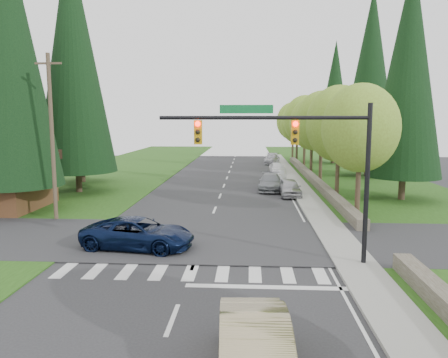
# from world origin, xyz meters

# --- Properties ---
(ground) EXTENTS (120.00, 120.00, 0.00)m
(ground) POSITION_xyz_m (0.00, 0.00, 0.00)
(ground) COLOR #28282B
(ground) RESTS_ON ground
(grass_east) EXTENTS (14.00, 110.00, 0.06)m
(grass_east) POSITION_xyz_m (13.00, 20.00, 0.03)
(grass_east) COLOR #214712
(grass_east) RESTS_ON ground
(grass_west) EXTENTS (14.00, 110.00, 0.06)m
(grass_west) POSITION_xyz_m (-13.00, 20.00, 0.03)
(grass_west) COLOR #214712
(grass_west) RESTS_ON ground
(cross_street) EXTENTS (120.00, 8.00, 0.10)m
(cross_street) POSITION_xyz_m (0.00, 8.00, 0.00)
(cross_street) COLOR #28282B
(cross_street) RESTS_ON ground
(sidewalk_east) EXTENTS (1.80, 80.00, 0.13)m
(sidewalk_east) POSITION_xyz_m (6.90, 22.00, 0.07)
(sidewalk_east) COLOR gray
(sidewalk_east) RESTS_ON ground
(curb_east) EXTENTS (0.20, 80.00, 0.13)m
(curb_east) POSITION_xyz_m (6.05, 22.00, 0.07)
(curb_east) COLOR gray
(curb_east) RESTS_ON ground
(stone_wall_north) EXTENTS (0.70, 40.00, 0.70)m
(stone_wall_north) POSITION_xyz_m (8.60, 30.00, 0.35)
(stone_wall_north) COLOR #4C4438
(stone_wall_north) RESTS_ON ground
(traffic_signal) EXTENTS (8.70, 0.37, 6.80)m
(traffic_signal) POSITION_xyz_m (4.37, 4.50, 4.98)
(traffic_signal) COLOR black
(traffic_signal) RESTS_ON ground
(utility_pole) EXTENTS (1.60, 0.24, 10.00)m
(utility_pole) POSITION_xyz_m (-9.50, 12.00, 5.14)
(utility_pole) COLOR #473828
(utility_pole) RESTS_ON ground
(decid_tree_0) EXTENTS (4.80, 4.80, 8.37)m
(decid_tree_0) POSITION_xyz_m (9.20, 14.00, 5.60)
(decid_tree_0) COLOR #38281C
(decid_tree_0) RESTS_ON ground
(decid_tree_1) EXTENTS (5.20, 5.20, 8.80)m
(decid_tree_1) POSITION_xyz_m (9.30, 21.00, 5.80)
(decid_tree_1) COLOR #38281C
(decid_tree_1) RESTS_ON ground
(decid_tree_2) EXTENTS (5.00, 5.00, 8.82)m
(decid_tree_2) POSITION_xyz_m (9.10, 28.00, 5.93)
(decid_tree_2) COLOR #38281C
(decid_tree_2) RESTS_ON ground
(decid_tree_3) EXTENTS (5.00, 5.00, 8.55)m
(decid_tree_3) POSITION_xyz_m (9.20, 35.00, 5.66)
(decid_tree_3) COLOR #38281C
(decid_tree_3) RESTS_ON ground
(decid_tree_4) EXTENTS (5.40, 5.40, 9.18)m
(decid_tree_4) POSITION_xyz_m (9.30, 42.00, 6.06)
(decid_tree_4) COLOR #38281C
(decid_tree_4) RESTS_ON ground
(decid_tree_5) EXTENTS (4.80, 4.80, 8.30)m
(decid_tree_5) POSITION_xyz_m (9.10, 49.00, 5.53)
(decid_tree_5) COLOR #38281C
(decid_tree_5) RESTS_ON ground
(decid_tree_6) EXTENTS (5.20, 5.20, 8.86)m
(decid_tree_6) POSITION_xyz_m (9.20, 56.00, 5.86)
(decid_tree_6) COLOR #38281C
(decid_tree_6) RESTS_ON ground
(conifer_w_a) EXTENTS (6.12, 6.12, 19.80)m
(conifer_w_a) POSITION_xyz_m (-13.00, 14.00, 10.79)
(conifer_w_a) COLOR #38281C
(conifer_w_a) RESTS_ON ground
(conifer_w_c) EXTENTS (6.46, 6.46, 20.80)m
(conifer_w_c) POSITION_xyz_m (-12.00, 22.00, 11.29)
(conifer_w_c) COLOR #38281C
(conifer_w_c) RESTS_ON ground
(conifer_w_e) EXTENTS (5.78, 5.78, 18.80)m
(conifer_w_e) POSITION_xyz_m (-14.00, 28.00, 10.29)
(conifer_w_e) COLOR #38281C
(conifer_w_e) RESTS_ON ground
(conifer_e_a) EXTENTS (5.44, 5.44, 17.80)m
(conifer_e_a) POSITION_xyz_m (14.00, 20.00, 9.79)
(conifer_e_a) COLOR #38281C
(conifer_e_a) RESTS_ON ground
(conifer_e_b) EXTENTS (6.12, 6.12, 19.80)m
(conifer_e_b) POSITION_xyz_m (15.00, 34.00, 10.79)
(conifer_e_b) COLOR #38281C
(conifer_e_b) RESTS_ON ground
(conifer_e_c) EXTENTS (5.10, 5.10, 16.80)m
(conifer_e_c) POSITION_xyz_m (14.00, 48.00, 9.29)
(conifer_e_c) COLOR #38281C
(conifer_e_c) RESTS_ON ground
(sedan_champagne) EXTENTS (1.93, 4.87, 1.58)m
(sedan_champagne) POSITION_xyz_m (2.50, -4.16, 0.79)
(sedan_champagne) COLOR tan
(sedan_champagne) RESTS_ON ground
(suv_navy) EXTENTS (5.64, 3.22, 1.48)m
(suv_navy) POSITION_xyz_m (-2.92, 6.34, 0.74)
(suv_navy) COLOR #0A1534
(suv_navy) RESTS_ON ground
(parked_car_a) EXTENTS (1.78, 4.12, 1.39)m
(parked_car_a) POSITION_xyz_m (5.60, 21.26, 0.69)
(parked_car_a) COLOR #A7A8AC
(parked_car_a) RESTS_ON ground
(parked_car_b) EXTENTS (2.28, 4.99, 1.41)m
(parked_car_b) POSITION_xyz_m (4.20, 24.11, 0.71)
(parked_car_b) COLOR gray
(parked_car_b) RESTS_ON ground
(parked_car_c) EXTENTS (1.51, 3.98, 1.30)m
(parked_car_c) POSITION_xyz_m (5.25, 29.12, 0.65)
(parked_car_c) COLOR #B6B5BA
(parked_car_c) RESTS_ON ground
(parked_car_d) EXTENTS (1.90, 3.95, 1.30)m
(parked_car_d) POSITION_xyz_m (5.53, 36.08, 0.65)
(parked_car_d) COLOR white
(parked_car_d) RESTS_ON ground
(parked_car_e) EXTENTS (2.54, 5.13, 1.43)m
(parked_car_e) POSITION_xyz_m (5.50, 47.05, 0.72)
(parked_car_e) COLOR #A6A6AB
(parked_car_e) RESTS_ON ground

